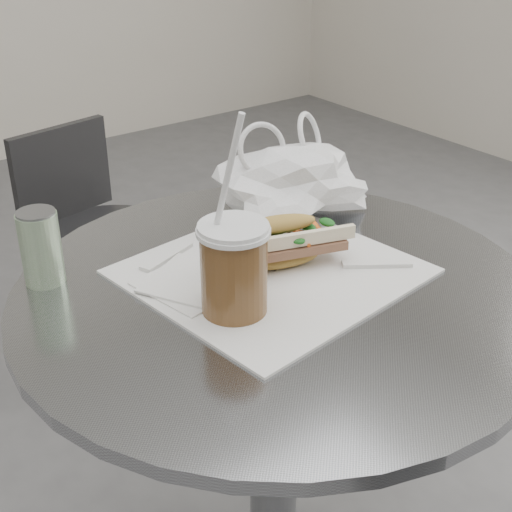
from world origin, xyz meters
TOP-DOWN VIEW (x-y plane):
  - cafe_table at (0.00, 0.20)m, footprint 0.76×0.76m
  - chair_far at (0.13, 1.12)m, footprint 0.36×0.39m
  - sandwich_paper at (0.02, 0.23)m, footprint 0.42×0.40m
  - banh_mi at (0.04, 0.24)m, footprint 0.25×0.16m
  - iced_coffee at (-0.09, 0.18)m, footprint 0.10×0.10m
  - sunglasses at (0.06, 0.26)m, footprint 0.12×0.07m
  - plastic_bag at (0.17, 0.36)m, footprint 0.29×0.24m
  - napkin_stack at (-0.10, 0.27)m, footprint 0.17×0.17m
  - drink_can at (-0.26, 0.41)m, footprint 0.06×0.06m

SIDE VIEW (x-z plane):
  - chair_far at x=0.13m, z-range -0.03..0.65m
  - cafe_table at x=0.00m, z-range 0.10..0.84m
  - sandwich_paper at x=0.02m, z-range 0.74..0.74m
  - napkin_stack at x=-0.10m, z-range 0.74..0.75m
  - sunglasses at x=0.06m, z-range 0.73..0.79m
  - banh_mi at x=0.04m, z-range 0.74..0.82m
  - drink_can at x=-0.26m, z-range 0.74..0.85m
  - plastic_bag at x=0.17m, z-range 0.74..0.87m
  - iced_coffee at x=-0.09m, z-range 0.67..0.95m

